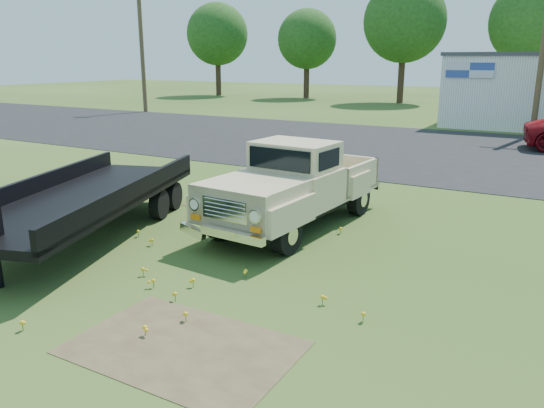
# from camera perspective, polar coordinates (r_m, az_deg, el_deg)

# --- Properties ---
(ground) EXTENTS (140.00, 140.00, 0.00)m
(ground) POSITION_cam_1_polar(r_m,az_deg,el_deg) (10.50, -5.67, -5.80)
(ground) COLOR #2A4616
(ground) RESTS_ON ground
(asphalt_lot) EXTENTS (90.00, 14.00, 0.02)m
(asphalt_lot) POSITION_cam_1_polar(r_m,az_deg,el_deg) (23.97, 15.42, 5.71)
(asphalt_lot) COLOR black
(asphalt_lot) RESTS_ON ground
(dirt_patch_a) EXTENTS (3.00, 2.00, 0.01)m
(dirt_patch_a) POSITION_cam_1_polar(r_m,az_deg,el_deg) (7.52, -9.51, -14.99)
(dirt_patch_a) COLOR #4C3F28
(dirt_patch_a) RESTS_ON ground
(dirt_patch_b) EXTENTS (2.20, 1.60, 0.01)m
(dirt_patch_b) POSITION_cam_1_polar(r_m,az_deg,el_deg) (14.32, -4.22, 0.01)
(dirt_patch_b) COLOR #4C3F28
(dirt_patch_b) RESTS_ON ground
(utility_pole_west) EXTENTS (1.60, 0.30, 9.00)m
(utility_pole_west) POSITION_cam_1_polar(r_m,az_deg,el_deg) (40.82, -13.83, 16.05)
(utility_pole_west) COLOR #4B3A23
(utility_pole_west) RESTS_ON ground
(utility_pole_mid) EXTENTS (1.60, 0.30, 9.00)m
(utility_pole_mid) POSITION_cam_1_polar(r_m,az_deg,el_deg) (30.04, 27.24, 15.28)
(utility_pole_mid) COLOR #4B3A23
(utility_pole_mid) RESTS_ON ground
(treeline_a) EXTENTS (6.40, 6.40, 9.52)m
(treeline_a) POSITION_cam_1_polar(r_m,az_deg,el_deg) (58.68, -5.91, 17.70)
(treeline_a) COLOR #3C281B
(treeline_a) RESTS_ON ground
(treeline_b) EXTENTS (5.76, 5.76, 8.57)m
(treeline_b) POSITION_cam_1_polar(r_m,az_deg,el_deg) (54.44, 3.80, 17.27)
(treeline_b) COLOR #3C281B
(treeline_b) RESTS_ON ground
(treeline_c) EXTENTS (7.04, 7.04, 10.47)m
(treeline_c) POSITION_cam_1_polar(r_m,az_deg,el_deg) (49.52, 14.07, 18.54)
(treeline_c) COLOR #3C281B
(treeline_c) RESTS_ON ground
(treeline_d) EXTENTS (6.72, 6.72, 10.00)m
(treeline_d) POSITION_cam_1_polar(r_m,az_deg,el_deg) (48.70, 26.30, 17.16)
(treeline_d) COLOR #3C281B
(treeline_d) RESTS_ON ground
(vintage_pickup_truck) EXTENTS (2.55, 5.65, 2.00)m
(vintage_pickup_truck) POSITION_cam_1_polar(r_m,az_deg,el_deg) (12.17, 2.46, 2.13)
(vintage_pickup_truck) COLOR tan
(vintage_pickup_truck) RESTS_ON ground
(flatbed_trailer) EXTENTS (4.57, 7.74, 2.00)m
(flatbed_trailer) POSITION_cam_1_polar(r_m,az_deg,el_deg) (12.15, -19.71, 1.23)
(flatbed_trailer) COLOR black
(flatbed_trailer) RESTS_ON ground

